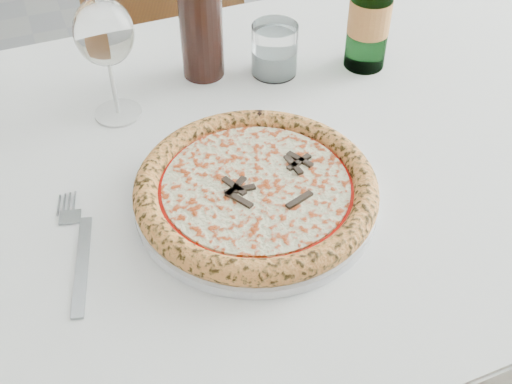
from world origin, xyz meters
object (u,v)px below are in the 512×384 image
(wine_bottle, at_px, (200,7))
(chair_far, at_px, (164,20))
(pizza, at_px, (256,188))
(wine_glass, at_px, (104,35))
(beer_bottle, at_px, (371,7))
(tumbler, at_px, (274,53))
(dining_table, at_px, (232,203))
(plate, at_px, (256,198))

(wine_bottle, bearing_deg, chair_far, 82.92)
(pizza, xyz_separation_m, wine_glass, (-0.12, 0.26, 0.11))
(beer_bottle, height_order, wine_bottle, wine_bottle)
(chair_far, bearing_deg, tumbler, -87.04)
(chair_far, distance_m, wine_glass, 0.80)
(pizza, relative_size, tumbler, 3.72)
(dining_table, relative_size, pizza, 4.61)
(beer_bottle, relative_size, wine_bottle, 0.94)
(chair_far, bearing_deg, pizza, -96.66)
(wine_glass, relative_size, tumbler, 2.24)
(plate, xyz_separation_m, tumbler, (0.14, 0.28, 0.03))
(dining_table, distance_m, chair_far, 0.85)
(plate, xyz_separation_m, wine_glass, (-0.12, 0.26, 0.13))
(plate, height_order, wine_bottle, wine_bottle)
(chair_far, height_order, beer_bottle, beer_bottle)
(plate, distance_m, wine_glass, 0.31)
(plate, relative_size, pizza, 1.00)
(pizza, xyz_separation_m, tumbler, (0.14, 0.28, 0.01))
(plate, distance_m, pizza, 0.02)
(wine_glass, distance_m, beer_bottle, 0.42)
(chair_far, height_order, tumbler, chair_far)
(chair_far, relative_size, plate, 2.96)
(dining_table, relative_size, wine_glass, 7.67)
(tumbler, bearing_deg, wine_glass, -175.29)
(tumbler, xyz_separation_m, beer_bottle, (0.15, -0.03, 0.07))
(chair_far, relative_size, wine_bottle, 3.34)
(chair_far, bearing_deg, wine_glass, -109.14)
(dining_table, height_order, chair_far, chair_far)
(chair_far, height_order, pizza, chair_far)
(dining_table, height_order, wine_glass, wine_glass)
(tumbler, bearing_deg, beer_bottle, -12.82)
(wine_glass, bearing_deg, wine_bottle, 21.16)
(dining_table, xyz_separation_m, wine_bottle, (0.03, 0.22, 0.21))
(wine_bottle, bearing_deg, beer_bottle, -15.73)
(tumbler, bearing_deg, plate, -116.87)
(beer_bottle, distance_m, wine_bottle, 0.27)
(plate, relative_size, tumbler, 3.73)
(wine_glass, bearing_deg, pizza, -64.31)
(pizza, xyz_separation_m, beer_bottle, (0.29, 0.25, 0.08))
(wine_glass, bearing_deg, beer_bottle, -1.65)
(beer_bottle, xyz_separation_m, wine_bottle, (-0.26, 0.07, 0.01))
(dining_table, bearing_deg, plate, -90.00)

